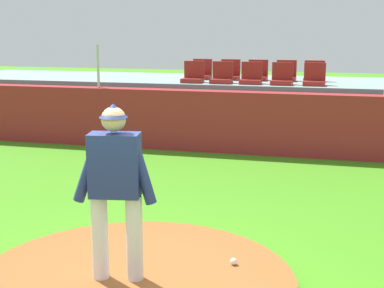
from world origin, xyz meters
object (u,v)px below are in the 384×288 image
(baseball, at_px, (234,261))
(stadium_chair_1, at_px, (222,76))
(stadium_chair_6, at_px, (230,73))
(pitcher, at_px, (115,180))
(stadium_chair_7, at_px, (258,74))
(stadium_chair_9, at_px, (314,75))
(stadium_chair_3, at_px, (282,78))
(stadium_chair_5, at_px, (202,73))
(stadium_chair_8, at_px, (286,75))
(stadium_chair_0, at_px, (193,76))
(stadium_chair_2, at_px, (251,77))
(stadium_chair_4, at_px, (314,78))

(baseball, relative_size, stadium_chair_1, 0.15)
(stadium_chair_6, bearing_deg, pitcher, 93.55)
(stadium_chair_1, distance_m, stadium_chair_7, 1.17)
(baseball, distance_m, stadium_chair_6, 8.40)
(stadium_chair_6, height_order, stadium_chair_9, same)
(baseball, height_order, stadium_chair_3, stadium_chair_3)
(stadium_chair_5, bearing_deg, stadium_chair_9, -179.82)
(stadium_chair_3, distance_m, stadium_chair_8, 0.93)
(baseball, distance_m, stadium_chair_8, 8.26)
(stadium_chair_6, relative_size, stadium_chair_9, 1.00)
(stadium_chair_1, xyz_separation_m, stadium_chair_7, (0.71, 0.93, 0.00))
(stadium_chair_0, distance_m, stadium_chair_2, 1.38)
(baseball, relative_size, stadium_chair_4, 0.15)
(stadium_chair_5, bearing_deg, stadium_chair_8, -179.81)
(stadium_chair_2, relative_size, stadium_chair_7, 1.00)
(stadium_chair_4, bearing_deg, stadium_chair_3, 2.09)
(stadium_chair_9, bearing_deg, pitcher, 80.18)
(stadium_chair_7, bearing_deg, stadium_chair_4, 147.46)
(stadium_chair_0, relative_size, stadium_chair_9, 1.00)
(stadium_chair_4, bearing_deg, baseball, 86.12)
(stadium_chair_6, xyz_separation_m, stadium_chair_7, (0.69, 0.01, 0.00))
(stadium_chair_3, bearing_deg, stadium_chair_5, -23.64)
(baseball, distance_m, stadium_chair_3, 7.35)
(stadium_chair_1, bearing_deg, stadium_chair_3, -179.82)
(stadium_chair_7, distance_m, stadium_chair_9, 1.37)
(stadium_chair_4, bearing_deg, stadium_chair_9, -87.34)
(stadium_chair_5, xyz_separation_m, stadium_chair_9, (2.79, 0.01, 0.00))
(baseball, xyz_separation_m, stadium_chair_7, (-0.92, 8.15, 1.33))
(stadium_chair_3, xyz_separation_m, stadium_chair_6, (-1.38, 0.91, 0.00))
(pitcher, distance_m, stadium_chair_5, 8.85)
(baseball, distance_m, stadium_chair_2, 7.42)
(stadium_chair_9, bearing_deg, stadium_chair_3, 53.97)
(pitcher, relative_size, stadium_chair_7, 3.54)
(pitcher, relative_size, stadium_chair_0, 3.54)
(stadium_chair_7, bearing_deg, stadium_chair_5, 0.06)
(baseball, height_order, stadium_chair_0, stadium_chair_0)
(stadium_chair_9, bearing_deg, stadium_chair_0, 18.71)
(stadium_chair_5, bearing_deg, stadium_chair_3, 156.36)
(baseball, relative_size, stadium_chair_2, 0.15)
(baseball, bearing_deg, stadium_chair_9, 86.84)
(stadium_chair_4, distance_m, stadium_chair_7, 1.67)
(baseball, xyz_separation_m, stadium_chair_4, (0.49, 7.25, 1.33))
(stadium_chair_3, distance_m, stadium_chair_9, 1.15)
(stadium_chair_7, height_order, stadium_chair_8, same)
(stadium_chair_0, distance_m, stadium_chair_5, 0.93)
(stadium_chair_3, xyz_separation_m, stadium_chair_8, (0.01, 0.93, 0.00))
(pitcher, bearing_deg, stadium_chair_8, 74.73)
(stadium_chair_4, bearing_deg, pitcher, 78.77)
(stadium_chair_6, relative_size, stadium_chair_8, 1.00)
(stadium_chair_1, xyz_separation_m, stadium_chair_6, (0.01, 0.92, 0.00))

